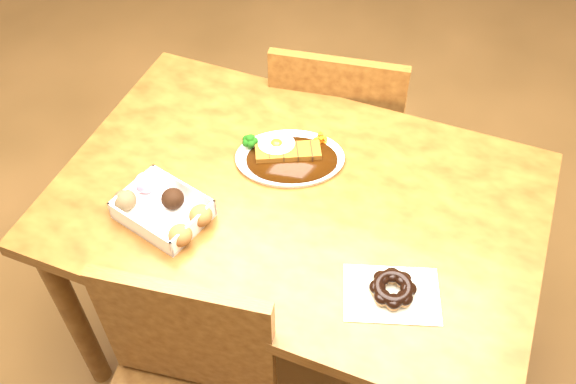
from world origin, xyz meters
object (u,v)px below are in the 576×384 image
at_px(chair_far, 338,132).
at_px(pon_de_ring, 393,289).
at_px(katsu_curry_plate, 288,155).
at_px(donut_box, 163,209).
at_px(table, 297,221).

xyz_separation_m(chair_far, pon_de_ring, (0.35, -0.72, 0.29)).
relative_size(chair_far, katsu_curry_plate, 2.60).
bearing_deg(chair_far, donut_box, 63.63).
relative_size(table, katsu_curry_plate, 3.59).
distance_m(table, pon_de_ring, 0.37).
bearing_deg(katsu_curry_plate, pon_de_ring, -39.59).
bearing_deg(table, donut_box, -147.31).
height_order(table, donut_box, donut_box).
xyz_separation_m(table, donut_box, (-0.28, -0.18, 0.13)).
height_order(table, katsu_curry_plate, katsu_curry_plate).
bearing_deg(pon_de_ring, table, 147.50).
distance_m(katsu_curry_plate, pon_de_ring, 0.47).
xyz_separation_m(katsu_curry_plate, donut_box, (-0.21, -0.29, 0.01)).
xyz_separation_m(katsu_curry_plate, pon_de_ring, (0.37, -0.30, 0.01)).
distance_m(donut_box, pon_de_ring, 0.57).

